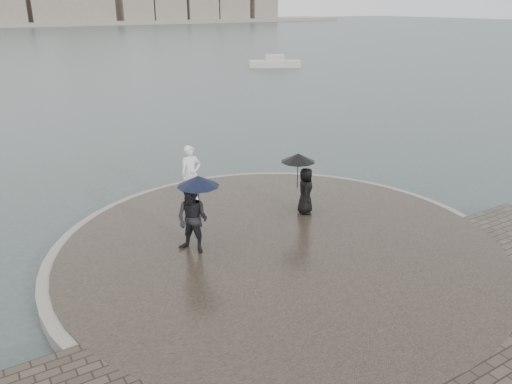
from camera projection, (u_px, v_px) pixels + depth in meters
ground at (371, 319)px, 11.02m from camera, size 400.00×400.00×0.00m
kerb_ring at (281, 250)px, 13.74m from camera, size 12.50×12.50×0.32m
quay_tip at (281, 249)px, 13.74m from camera, size 11.90×11.90×0.36m
statue at (191, 174)px, 16.32m from camera, size 0.72×0.50×1.88m
visitor_left at (194, 211)px, 12.90m from camera, size 1.35×1.22×2.04m
visitor_right at (303, 179)px, 15.26m from camera, size 1.17×1.05×1.95m
boats at (142, 80)px, 42.38m from camera, size 37.67×13.17×1.50m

